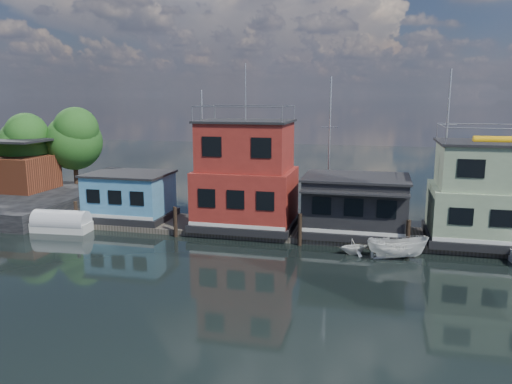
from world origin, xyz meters
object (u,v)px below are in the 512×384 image
(houseboat_red, at_px, (246,177))
(houseboat_dark, at_px, (355,205))
(houseboat_blue, at_px, (130,196))
(tarp_runabout, at_px, (61,223))
(dinghy_white, at_px, (354,246))
(houseboat_green, at_px, (494,195))
(motorboat, at_px, (398,248))

(houseboat_red, bearing_deg, houseboat_dark, -0.14)
(houseboat_blue, bearing_deg, tarp_runabout, -137.65)
(houseboat_blue, xyz_separation_m, houseboat_red, (9.50, 0.00, 1.90))
(tarp_runabout, bearing_deg, dinghy_white, -5.13)
(houseboat_green, bearing_deg, dinghy_white, -156.81)
(houseboat_green, bearing_deg, houseboat_blue, -180.00)
(houseboat_dark, relative_size, dinghy_white, 3.84)
(houseboat_green, relative_size, motorboat, 2.22)
(motorboat, bearing_deg, houseboat_green, -68.62)
(dinghy_white, bearing_deg, motorboat, -125.31)
(houseboat_green, xyz_separation_m, tarp_runabout, (-30.34, -3.50, -2.90))
(houseboat_green, height_order, motorboat, houseboat_green)
(houseboat_green, relative_size, dinghy_white, 4.36)
(houseboat_red, bearing_deg, tarp_runabout, -165.29)
(houseboat_red, height_order, motorboat, houseboat_red)
(houseboat_red, distance_m, houseboat_dark, 8.18)
(motorboat, bearing_deg, dinghy_white, 69.12)
(houseboat_blue, distance_m, tarp_runabout, 5.43)
(houseboat_green, height_order, tarp_runabout, houseboat_green)
(houseboat_blue, height_order, dinghy_white, houseboat_blue)
(houseboat_red, distance_m, tarp_runabout, 14.22)
(motorboat, xyz_separation_m, tarp_runabout, (-24.18, 0.67, -0.08))
(houseboat_green, relative_size, tarp_runabout, 1.90)
(houseboat_red, relative_size, houseboat_green, 1.41)
(tarp_runabout, bearing_deg, houseboat_blue, 37.98)
(houseboat_blue, xyz_separation_m, houseboat_dark, (17.50, -0.02, 0.21))
(tarp_runabout, bearing_deg, motorboat, -5.96)
(houseboat_red, xyz_separation_m, dinghy_white, (8.15, -3.79, -3.60))
(houseboat_blue, bearing_deg, houseboat_dark, -0.06)
(houseboat_green, xyz_separation_m, motorboat, (-6.16, -4.18, -2.82))
(houseboat_red, bearing_deg, houseboat_blue, -180.00)
(houseboat_blue, bearing_deg, dinghy_white, -12.12)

